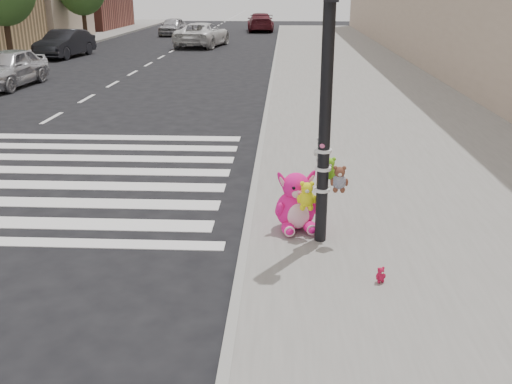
# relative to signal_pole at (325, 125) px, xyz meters

# --- Properties ---
(ground) EXTENTS (120.00, 120.00, 0.00)m
(ground) POSITION_rel_signal_pole_xyz_m (-2.60, -1.82, -1.78)
(ground) COLOR black
(ground) RESTS_ON ground
(sidewalk_near) EXTENTS (7.00, 80.00, 0.14)m
(sidewalk_near) POSITION_rel_signal_pole_xyz_m (2.40, 8.18, -1.71)
(sidewalk_near) COLOR slate
(sidewalk_near) RESTS_ON ground
(curb_edge) EXTENTS (0.12, 80.00, 0.15)m
(curb_edge) POSITION_rel_signal_pole_xyz_m (-1.05, 8.18, -1.71)
(curb_edge) COLOR gray
(curb_edge) RESTS_ON ground
(signal_pole) EXTENTS (0.69, 0.48, 4.00)m
(signal_pole) POSITION_rel_signal_pole_xyz_m (0.00, 0.00, 0.00)
(signal_pole) COLOR black
(signal_pole) RESTS_ON sidewalk_near
(pink_bunny) EXTENTS (0.67, 0.75, 0.90)m
(pink_bunny) POSITION_rel_signal_pole_xyz_m (-0.34, 0.36, -1.28)
(pink_bunny) COLOR #F61486
(pink_bunny) RESTS_ON sidewalk_near
(red_teddy) EXTENTS (0.17, 0.15, 0.20)m
(red_teddy) POSITION_rel_signal_pole_xyz_m (0.65, -1.21, -1.54)
(red_teddy) COLOR #B61237
(red_teddy) RESTS_ON sidewalk_near
(car_silver_far) EXTENTS (1.83, 4.16, 1.39)m
(car_silver_far) POSITION_rel_signal_pole_xyz_m (-10.74, 13.40, -1.09)
(car_silver_far) COLOR #B6B6BB
(car_silver_far) RESTS_ON ground
(car_dark_far) EXTENTS (2.04, 4.44, 1.41)m
(car_dark_far) POSITION_rel_signal_pole_xyz_m (-12.12, 22.92, -1.08)
(car_dark_far) COLOR black
(car_dark_far) RESTS_ON ground
(car_white_near) EXTENTS (3.21, 5.54, 1.45)m
(car_white_near) POSITION_rel_signal_pole_xyz_m (-5.69, 29.08, -1.06)
(car_white_near) COLOR silver
(car_white_near) RESTS_ON ground
(car_maroon_near) EXTENTS (2.50, 5.30, 1.49)m
(car_maroon_near) POSITION_rel_signal_pole_xyz_m (-2.67, 42.40, -1.04)
(car_maroon_near) COLOR #52171F
(car_maroon_near) RESTS_ON ground
(car_silver_deep) EXTENTS (1.77, 4.00, 1.34)m
(car_silver_deep) POSITION_rel_signal_pole_xyz_m (-9.19, 37.63, -1.12)
(car_silver_deep) COLOR #A9A8AD
(car_silver_deep) RESTS_ON ground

